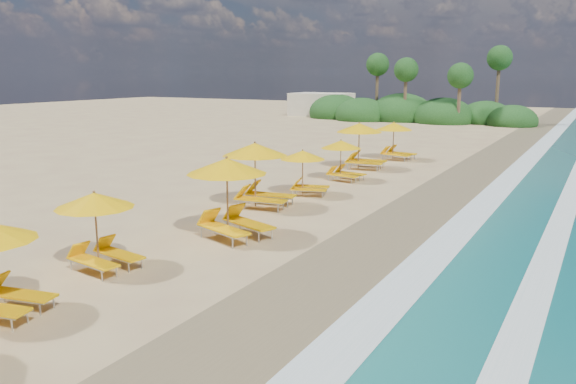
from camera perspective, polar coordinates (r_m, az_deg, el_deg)
ground at (r=20.62m, az=0.00°, el=-3.27°), size 160.00×160.00×0.00m
wet_sand at (r=19.06m, az=10.60°, el=-4.72°), size 4.00×160.00×0.01m
surf_foam at (r=18.43m, az=18.61°, el=-5.65°), size 4.00×160.00×0.01m
station_3 at (r=16.64m, az=-18.11°, el=-3.17°), size 2.57×2.44×2.19m
station_4 at (r=18.86m, az=-5.65°, el=-0.04°), size 3.43×3.35×2.69m
station_5 at (r=23.11m, az=-2.80°, el=2.15°), size 3.12×2.95×2.66m
station_6 at (r=25.46m, az=1.80°, el=2.25°), size 2.55×2.47×2.03m
station_7 at (r=29.03m, az=5.49°, el=3.42°), size 2.43×2.30×2.07m
station_8 at (r=32.74m, az=7.37°, el=4.87°), size 3.02×2.84×2.62m
station_9 at (r=36.52m, az=10.63°, el=5.23°), size 2.77×2.63×2.35m
treeline at (r=66.04m, az=11.90°, el=7.74°), size 25.80×8.80×9.74m
beach_building at (r=72.77m, az=3.32°, el=8.64°), size 7.00×5.00×2.80m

